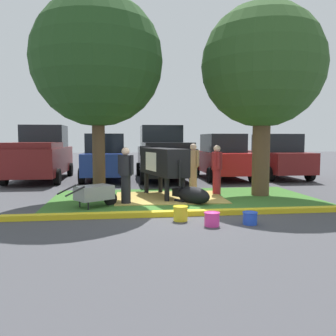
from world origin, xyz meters
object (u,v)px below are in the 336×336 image
wheelbarrow (95,193)px  sedan_blue (106,158)px  pickup_truck_black (163,154)px  bucket_yellow (180,213)px  bucket_blue (250,218)px  shade_tree_left (97,61)px  calf_lying (192,195)px  bucket_pink (212,219)px  cow_holstein (162,162)px  shade_tree_right (263,67)px  sedan_silver (276,157)px  person_visitor_far (193,166)px  person_handler (217,168)px  pickup_truck_maroon (41,155)px  person_visitor_near (126,174)px  sedan_red (222,157)px

wheelbarrow → sedan_blue: size_ratio=0.34×
wheelbarrow → pickup_truck_black: pickup_truck_black is taller
bucket_yellow → bucket_blue: 1.49m
shade_tree_left → bucket_yellow: (1.91, -3.08, -3.86)m
calf_lying → bucket_pink: calf_lying is taller
shade_tree_left → cow_holstein: size_ratio=1.94×
shade_tree_right → wheelbarrow: shade_tree_right is taller
calf_lying → sedan_blue: bearing=112.3°
pickup_truck_black → shade_tree_left: bearing=-116.0°
shade_tree_right → calf_lying: 4.64m
wheelbarrow → pickup_truck_black: bearing=68.4°
bucket_blue → calf_lying: bearing=105.8°
cow_holstein → bucket_blue: 4.17m
calf_lying → sedan_silver: (5.21, 6.12, 0.75)m
person_visitor_far → wheelbarrow: person_visitor_far is taller
bucket_yellow → person_handler: bearing=62.9°
shade_tree_right → bucket_blue: bearing=-115.1°
shade_tree_right → pickup_truck_maroon: bearing=144.9°
shade_tree_left → calf_lying: (2.59, -1.09, -3.80)m
shade_tree_left → pickup_truck_black: (2.53, 5.18, -2.92)m
wheelbarrow → sedan_blue: 6.56m
cow_holstein → bucket_pink: size_ratio=9.24×
shade_tree_right → bucket_blue: shade_tree_right is taller
person_visitor_far → pickup_truck_maroon: (-5.89, 4.36, 0.23)m
person_visitor_far → bucket_pink: 4.93m
cow_holstein → bucket_blue: size_ratio=9.59×
calf_lying → sedan_silver: 8.07m
shade_tree_right → bucket_pink: 5.93m
cow_holstein → wheelbarrow: 2.55m
bucket_pink → shade_tree_right: bearing=55.4°
person_visitor_far → bucket_yellow: bearing=-105.3°
bucket_pink → person_handler: bearing=73.2°
person_visitor_far → sedan_blue: (-3.09, 4.04, 0.10)m
person_handler → person_visitor_far: (-0.61, 0.80, 0.02)m
person_visitor_near → sedan_red: sedan_red is taller
calf_lying → wheelbarrow: size_ratio=0.84×
shade_tree_right → pickup_truck_maroon: size_ratio=1.10×
shade_tree_left → person_visitor_far: shade_tree_left is taller
shade_tree_left → pickup_truck_maroon: 6.88m
sedan_silver → cow_holstein: bearing=-140.7°
cow_holstein → person_handler: 1.82m
cow_holstein → wheelbarrow: (-1.94, -1.50, -0.71)m
wheelbarrow → pickup_truck_black: size_ratio=0.27×
calf_lying → person_visitor_far: person_visitor_far is taller
bucket_yellow → sedan_silver: 10.06m
person_visitor_near → person_handler: bearing=25.1°
bucket_yellow → sedan_red: 8.76m
bucket_pink → pickup_truck_maroon: 10.65m
person_visitor_near → sedan_red: size_ratio=0.35×
person_handler → wheelbarrow: bearing=-155.6°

